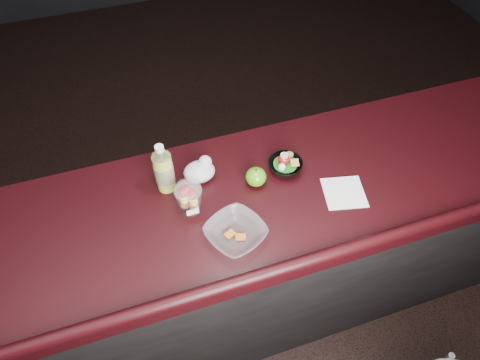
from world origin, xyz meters
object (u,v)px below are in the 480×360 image
object	(u,v)px
lemonade_bottle	(164,171)
green_apple	(256,177)
snack_bowl	(285,165)
fruit_cup	(189,197)
takeout_bowl	(236,233)

from	to	relation	value
lemonade_bottle	green_apple	world-z (taller)	lemonade_bottle
green_apple	snack_bowl	distance (m)	0.14
lemonade_bottle	fruit_cup	xyz separation A→B (m)	(0.06, -0.14, -0.02)
fruit_cup	lemonade_bottle	bearing A→B (deg)	114.03
green_apple	lemonade_bottle	bearing A→B (deg)	164.87
green_apple	snack_bowl	bearing A→B (deg)	12.81
snack_bowl	takeout_bowl	xyz separation A→B (m)	(-0.30, -0.25, -0.00)
fruit_cup	snack_bowl	distance (m)	0.43
fruit_cup	takeout_bowl	world-z (taller)	fruit_cup
lemonade_bottle	snack_bowl	distance (m)	0.49
lemonade_bottle	snack_bowl	world-z (taller)	lemonade_bottle
lemonade_bottle	green_apple	bearing A→B (deg)	-15.13
snack_bowl	takeout_bowl	distance (m)	0.39
lemonade_bottle	snack_bowl	xyz separation A→B (m)	(0.49, -0.06, -0.07)
lemonade_bottle	takeout_bowl	distance (m)	0.37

